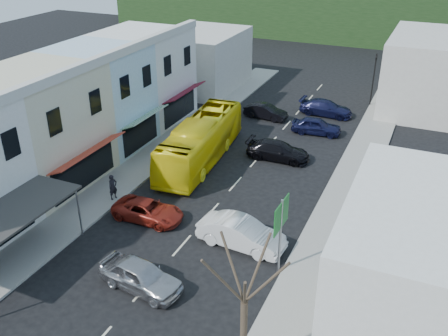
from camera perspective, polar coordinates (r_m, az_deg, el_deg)
ground at (r=29.10m, az=-4.83°, el=-8.81°), size 120.00×120.00×0.00m
sidewalk_left at (r=39.83m, az=-7.57°, el=1.66°), size 3.00×52.00×0.15m
sidewalk_right at (r=35.15m, az=13.97°, el=-2.62°), size 3.00×52.00×0.15m
shopfront_row at (r=37.49m, az=-18.48°, el=5.33°), size 8.25×30.00×8.00m
right_building at (r=21.09m, az=23.94°, el=-13.82°), size 8.00×9.00×8.00m
distant_block_left at (r=54.91m, az=-2.67°, el=12.26°), size 8.00×10.00×6.00m
distant_block_right at (r=52.29m, az=22.56°, el=10.05°), size 8.00×12.00×7.00m
bus at (r=37.91m, az=-2.65°, el=2.97°), size 3.52×11.78×3.10m
car_silver at (r=26.04m, az=-9.51°, el=-12.16°), size 4.60×2.38×1.40m
car_white at (r=28.60m, az=1.98°, el=-7.71°), size 4.52×2.13×1.40m
car_red at (r=31.26m, az=-8.69°, el=-4.73°), size 4.60×1.90×1.40m
car_black_near at (r=38.69m, az=6.20°, el=1.97°), size 4.55×1.97×1.40m
car_navy_mid at (r=43.79m, az=10.51°, el=4.73°), size 4.54×2.18×1.40m
car_black_far at (r=46.61m, az=4.79°, el=6.49°), size 4.56×2.23×1.40m
car_navy_far at (r=48.19m, az=11.57°, el=6.73°), size 4.56×2.00×1.40m
pedestrian_left at (r=33.53m, az=-12.57°, el=-2.16°), size 0.57×0.70×1.70m
direction_sign at (r=25.96m, az=6.43°, el=-7.86°), size 0.37×2.01×4.44m
street_tree at (r=19.67m, az=2.34°, el=-15.08°), size 3.36×3.36×7.63m
traffic_signal at (r=51.11m, az=16.69°, el=9.58°), size 0.80×1.19×5.23m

